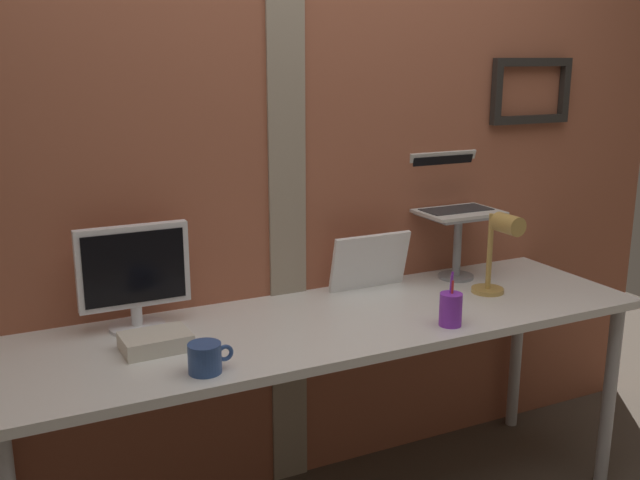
# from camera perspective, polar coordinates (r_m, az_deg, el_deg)

# --- Properties ---
(brick_wall_back) EXTENTS (3.43, 0.16, 2.41)m
(brick_wall_back) POSITION_cam_1_polar(r_m,az_deg,el_deg) (2.66, -1.72, 5.39)
(brick_wall_back) COLOR #9E563D
(brick_wall_back) RESTS_ON ground_plane
(desk) EXTENTS (2.21, 0.64, 0.76)m
(desk) POSITION_cam_1_polar(r_m,az_deg,el_deg) (2.45, 1.03, -7.83)
(desk) COLOR white
(desk) RESTS_ON ground_plane
(monitor) EXTENTS (0.35, 0.18, 0.34)m
(monitor) POSITION_cam_1_polar(r_m,az_deg,el_deg) (2.35, -14.52, -2.57)
(monitor) COLOR white
(monitor) RESTS_ON desk
(laptop_stand) EXTENTS (0.28, 0.22, 0.26)m
(laptop_stand) POSITION_cam_1_polar(r_m,az_deg,el_deg) (2.87, 10.86, 0.38)
(laptop_stand) COLOR gray
(laptop_stand) RESTS_ON desk
(laptop) EXTENTS (0.31, 0.29, 0.23)m
(laptop) POSITION_cam_1_polar(r_m,az_deg,el_deg) (2.89, 10.15, 3.55)
(laptop) COLOR silver
(laptop) RESTS_ON laptop_stand
(whiteboard_panel) EXTENTS (0.32, 0.07, 0.22)m
(whiteboard_panel) POSITION_cam_1_polar(r_m,az_deg,el_deg) (2.70, 3.97, -1.72)
(whiteboard_panel) COLOR white
(whiteboard_panel) RESTS_ON desk
(desk_lamp) EXTENTS (0.12, 0.20, 0.31)m
(desk_lamp) POSITION_cam_1_polar(r_m,az_deg,el_deg) (2.67, 14.08, -0.43)
(desk_lamp) COLOR tan
(desk_lamp) RESTS_ON desk
(pen_cup) EXTENTS (0.07, 0.07, 0.18)m
(pen_cup) POSITION_cam_1_polar(r_m,az_deg,el_deg) (2.39, 10.31, -5.39)
(pen_cup) COLOR purple
(pen_cup) RESTS_ON desk
(coffee_mug) EXTENTS (0.13, 0.09, 0.08)m
(coffee_mug) POSITION_cam_1_polar(r_m,az_deg,el_deg) (2.04, -9.05, -9.21)
(coffee_mug) COLOR #2D4C8C
(coffee_mug) RESTS_ON desk
(paper_clutter_stack) EXTENTS (0.20, 0.15, 0.05)m
(paper_clutter_stack) POSITION_cam_1_polar(r_m,az_deg,el_deg) (2.23, -12.89, -7.85)
(paper_clutter_stack) COLOR silver
(paper_clutter_stack) RESTS_ON desk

